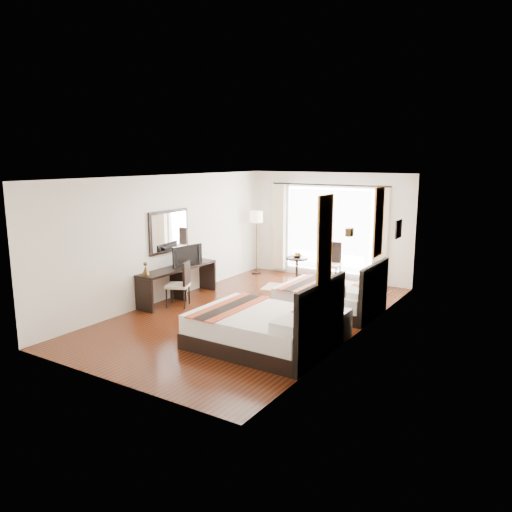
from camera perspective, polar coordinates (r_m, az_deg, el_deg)
The scene contains 29 objects.
floor at distance 10.36m, azimuth -0.42°, elevation -6.66°, with size 4.50×7.50×0.01m, color #340E09.
ceiling at distance 9.87m, azimuth -0.44°, elevation 8.98°, with size 4.50×7.50×0.02m, color white.
wall_headboard at distance 9.03m, azimuth 11.64°, elevation -0.35°, with size 0.01×7.50×2.80m, color silver.
wall_desk at distance 11.38m, azimuth -9.99°, elevation 2.06°, with size 0.01×7.50×2.80m, color silver.
wall_window at distance 13.29m, azimuth 8.35°, elevation 3.41°, with size 4.50×0.01×2.80m, color silver.
wall_entry at distance 7.23m, azimuth -16.71°, elevation -3.45°, with size 4.50×0.01×2.80m, color silver.
window_glass at distance 13.29m, azimuth 8.31°, elevation 2.97°, with size 2.40×0.02×2.20m, color white.
sheer_curtain at distance 13.24m, azimuth 8.20°, elevation 2.94°, with size 2.30×0.02×2.10m, color white.
drape_left at distance 13.85m, azimuth 2.65°, elevation 3.32°, with size 0.35×0.14×2.35m, color #C0B495.
drape_right at distance 12.69m, azimuth 14.11°, elevation 2.27°, with size 0.35×0.14×2.35m, color #C0B495.
art_panel_near at distance 7.64m, azimuth 7.88°, elevation 1.89°, with size 0.03×0.50×1.35m, color maroon.
art_panel_far at distance 9.92m, azimuth 13.84°, elevation 3.80°, with size 0.03×0.50×1.35m, color maroon.
wall_sconce at distance 8.65m, azimuth 10.63°, elevation 2.68°, with size 0.10×0.14×0.14m, color #402F16.
mirror_frame at distance 11.34m, azimuth -9.92°, elevation 2.80°, with size 0.04×1.25×0.95m, color black.
mirror_glass at distance 11.32m, azimuth -9.83°, elevation 2.79°, with size 0.01×1.12×0.82m, color white.
bed_near at distance 8.52m, azimuth 1.02°, elevation -8.27°, with size 2.28×1.77×1.29m.
bed_far at distance 10.57m, azimuth 8.64°, elevation -4.73°, with size 2.00×1.56×1.13m.
nightstand at distance 9.11m, azimuth 9.14°, elevation -7.66°, with size 0.42×0.52×0.50m, color black.
table_lamp at distance 9.04m, azimuth 9.42°, elevation -4.26°, with size 0.26×0.26×0.42m.
vase at distance 8.88m, azimuth 8.61°, elevation -5.96°, with size 0.14×0.14×0.14m, color black.
console_desk at distance 11.42m, azimuth -8.87°, elevation -3.11°, with size 0.50×2.20×0.76m, color black.
television at distance 11.45m, azimuth -8.10°, elevation 0.10°, with size 0.82×0.11×0.47m, color black.
bronze_figurine at distance 10.59m, azimuth -12.50°, elevation -1.55°, with size 0.17×0.17×0.26m, color #402F16, non-canonical shape.
desk_chair at distance 10.94m, azimuth -8.80°, elevation -4.16°, with size 0.60×0.60×0.99m.
floor_lamp at distance 13.66m, azimuth 0.05°, elevation 4.05°, with size 0.35×0.35×1.74m.
side_table at distance 12.88m, azimuth 4.68°, elevation -1.59°, with size 0.57×0.57×0.66m, color black.
fruit_bowl at distance 12.82m, azimuth 4.75°, elevation -0.01°, with size 0.24×0.24×0.06m, color #483319.
window_chair at distance 12.86m, azimuth 8.48°, elevation -1.74°, with size 0.56×0.56×1.06m.
jute_rug at distance 12.39m, azimuth 3.48°, elevation -3.64°, with size 1.13×0.77×0.01m, color tan.
Camera 1 is at (5.34, -8.30, 3.17)m, focal length 35.00 mm.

